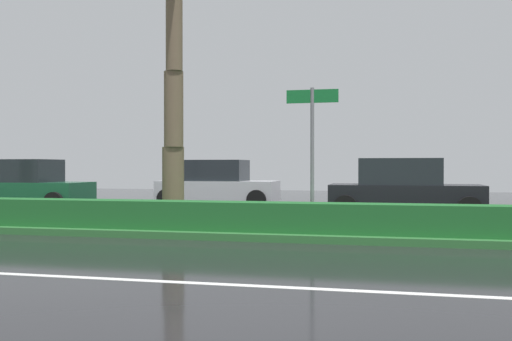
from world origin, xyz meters
TOP-DOWN VIEW (x-y plane):
  - ground_plane at (0.00, 9.00)m, footprint 90.00×42.00m
  - near_lane_divider_stripe at (0.00, 2.00)m, footprint 81.00×0.14m
  - median_strip at (0.00, 8.00)m, footprint 85.50×4.00m
  - median_hedge at (0.00, 6.60)m, footprint 76.50×0.70m
  - street_name_sign at (-0.41, 7.14)m, footprint 1.10×0.08m
  - car_in_traffic_leading at (-10.83, 12.13)m, footprint 4.30×2.02m
  - car_in_traffic_second at (-4.97, 15.14)m, footprint 4.30×2.02m
  - car_in_traffic_third at (1.58, 12.24)m, footprint 4.30×2.02m

SIDE VIEW (x-z plane):
  - ground_plane at x=0.00m, z-range -0.10..0.00m
  - near_lane_divider_stripe at x=0.00m, z-range 0.00..0.01m
  - median_strip at x=0.00m, z-range 0.00..0.15m
  - median_hedge at x=0.00m, z-range 0.15..0.75m
  - car_in_traffic_leading at x=-10.83m, z-range -0.03..1.69m
  - car_in_traffic_second at x=-4.97m, z-range -0.03..1.69m
  - car_in_traffic_third at x=1.58m, z-range -0.03..1.69m
  - street_name_sign at x=-0.41m, z-range 0.58..3.58m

